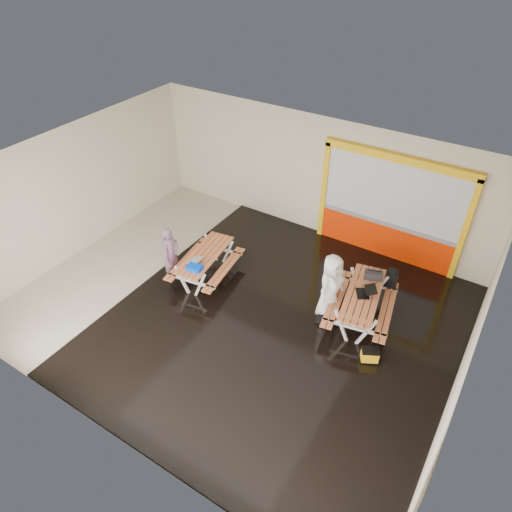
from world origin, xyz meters
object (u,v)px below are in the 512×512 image
Objects in this scene: blue_pouch at (195,268)px; backpack at (392,278)px; picnic_table_left at (205,260)px; picnic_table_right at (362,300)px; toolbox at (374,275)px; laptop_left at (195,261)px; laptop_right at (365,292)px; person_left at (171,254)px; dark_case at (325,319)px; person_right at (331,287)px; fluke_bag at (370,356)px.

backpack is (4.11, 2.25, -0.07)m from blue_pouch.
backpack reaches higher than picnic_table_left.
picnic_table_right is 0.68m from toolbox.
picnic_table_right is 6.62× the size of laptop_left.
laptop_right is at bearing 2.74° from picnic_table_right.
laptop_right is 4.03m from blue_pouch.
person_left reaches higher than dark_case.
dark_case is (3.31, 0.56, -0.70)m from laptop_left.
picnic_table_right is 4.78m from person_left.
blue_pouch is at bearing -165.82° from dark_case.
backpack is (0.34, 0.34, -0.17)m from toolbox.
laptop_left is at bearing -86.26° from person_left.
blue_pouch is at bearing -151.22° from backpack.
blue_pouch reaches higher than dark_case.
person_right reaches higher than picnic_table_left.
person_right is at bearing 14.58° from laptop_left.
laptop_right is at bearing 9.77° from picnic_table_left.
person_left is 4.19× the size of blue_pouch.
person_right is 1.09m from toolbox.
blue_pouch is 3.32m from dark_case.
toolbox is (3.76, 1.91, 0.09)m from blue_pouch.
dark_case is 1.42m from fluke_bag.
person_left reaches higher than picnic_table_left.
picnic_table_left is at bearing -161.73° from toolbox.
laptop_left is at bearing -170.36° from dark_case.
dark_case is (-0.66, -0.50, -0.76)m from laptop_right.
fluke_bag is (0.34, -2.03, -0.55)m from backpack.
laptop_left is 0.62× the size of laptop_right.
laptop_right is at bearing 37.18° from dark_case.
picnic_table_right is 0.95m from dark_case.
fluke_bag reaches higher than dark_case.
blue_pouch reaches higher than fluke_bag.
person_left is 5.40m from backpack.
person_right is at bearing -131.24° from backpack.
person_left is at bearing 110.78° from person_right.
toolbox is (3.92, 1.68, 0.10)m from laptop_left.
picnic_table_right is at bearing 9.84° from picnic_table_left.
fluke_bag is at bearing -0.13° from laptop_left.
picnic_table_left is 1.25× the size of person_right.
blue_pouch is 0.72× the size of backpack.
laptop_left is at bearing -89.92° from picnic_table_left.
picnic_table_right is 1.56× the size of person_left.
person_left is 4.95m from toolbox.
backpack is at bearing 25.35° from laptop_left.
dark_case is at bearing 3.11° from picnic_table_left.
blue_pouch is 0.77× the size of toolbox.
person_left is 2.65× the size of laptop_right.
laptop_left reaches higher than dark_case.
laptop_right is at bearing -106.94° from backpack.
laptop_right is 1.26× the size of fluke_bag.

